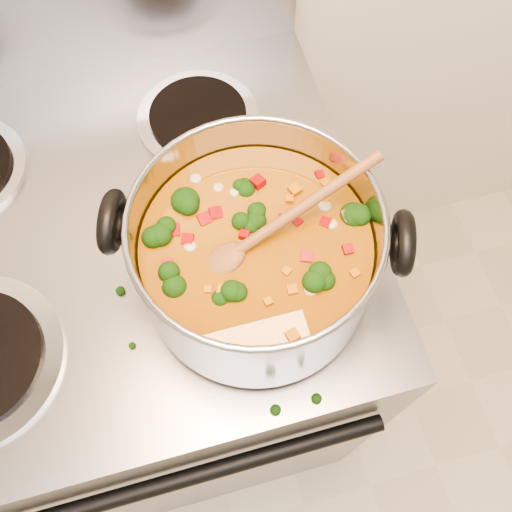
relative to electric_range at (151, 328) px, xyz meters
The scene contains 4 objects.
electric_range is the anchor object (origin of this frame).
stockpot 0.59m from the electric_range, 36.70° to the right, with size 0.35×0.29×0.17m.
wooden_spoon 0.64m from the electric_range, 35.28° to the right, with size 0.24×0.09×0.09m.
cooktop_crumbs 0.51m from the electric_range, 58.28° to the right, with size 0.33×0.28×0.01m.
Camera 1 is at (0.05, 0.73, 1.63)m, focal length 40.00 mm.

